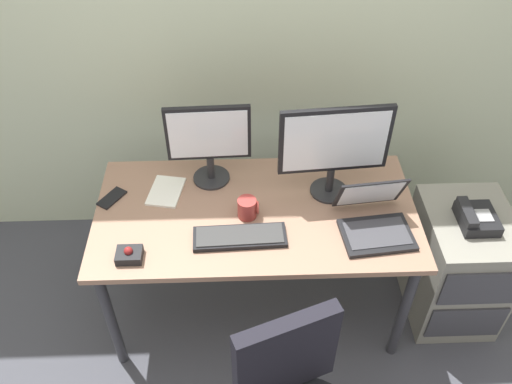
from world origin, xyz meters
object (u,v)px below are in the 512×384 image
object	(u,v)px
monitor_side	(209,140)
coffee_mug	(248,208)
desk_phone	(476,218)
cell_phone	(112,198)
file_cabinet	(457,265)
keyboard	(240,237)
trackball_mouse	(129,255)
monitor_main	(335,146)
laptop	(374,219)
paper_notepad	(166,191)

from	to	relation	value
monitor_side	coffee_mug	distance (m)	0.37
desk_phone	cell_phone	xyz separation A→B (m)	(-1.71, 0.15, 0.04)
file_cabinet	keyboard	world-z (taller)	keyboard
trackball_mouse	coffee_mug	bearing A→B (deg)	24.91
trackball_mouse	monitor_side	bearing A→B (deg)	56.04
trackball_mouse	cell_phone	size ratio (longest dim) A/B	0.77
coffee_mug	monitor_main	bearing A→B (deg)	20.44
laptop	cell_phone	world-z (taller)	laptop
desk_phone	trackball_mouse	xyz separation A→B (m)	(-1.58, -0.22, 0.06)
keyboard	laptop	size ratio (longest dim) A/B	1.20
keyboard	paper_notepad	distance (m)	0.47
laptop	trackball_mouse	distance (m)	1.08
monitor_main	cell_phone	bearing A→B (deg)	-179.28
monitor_side	trackball_mouse	size ratio (longest dim) A/B	3.85
monitor_side	keyboard	xyz separation A→B (m)	(0.14, -0.40, -0.23)
trackball_mouse	coffee_mug	xyz separation A→B (m)	(0.51, 0.24, 0.03)
trackball_mouse	cell_phone	distance (m)	0.39
monitor_side	file_cabinet	bearing A→B (deg)	-12.01
laptop	monitor_main	bearing A→B (deg)	124.68
monitor_side	trackball_mouse	bearing A→B (deg)	-123.96
monitor_side	laptop	world-z (taller)	monitor_side
monitor_main	cell_phone	world-z (taller)	monitor_main
paper_notepad	monitor_main	bearing A→B (deg)	-1.70
desk_phone	monitor_main	distance (m)	0.76
monitor_main	paper_notepad	size ratio (longest dim) A/B	2.43
desk_phone	trackball_mouse	size ratio (longest dim) A/B	1.82
laptop	file_cabinet	bearing A→B (deg)	9.88
monitor_main	cell_phone	size ratio (longest dim) A/B	3.56
monitor_side	paper_notepad	size ratio (longest dim) A/B	2.03
cell_phone	paper_notepad	bearing A→B (deg)	41.79
monitor_side	desk_phone	bearing A→B (deg)	-12.81
monitor_side	cell_phone	bearing A→B (deg)	-164.87
cell_phone	laptop	bearing A→B (deg)	22.95
monitor_main	monitor_side	xyz separation A→B (m)	(-0.57, 0.11, -0.04)
monitor_main	monitor_side	world-z (taller)	monitor_main
file_cabinet	monitor_side	xyz separation A→B (m)	(-1.25, 0.27, 0.64)
monitor_side	laptop	xyz separation A→B (m)	(0.74, -0.36, -0.19)
paper_notepad	cell_phone	distance (m)	0.26
paper_notepad	cell_phone	world-z (taller)	paper_notepad
keyboard	trackball_mouse	distance (m)	0.48
monitor_side	trackball_mouse	xyz separation A→B (m)	(-0.34, -0.50, -0.22)
cell_phone	desk_phone	bearing A→B (deg)	28.49
file_cabinet	cell_phone	bearing A→B (deg)	175.40
monitor_main	laptop	distance (m)	0.37
laptop	trackball_mouse	size ratio (longest dim) A/B	3.14
file_cabinet	trackball_mouse	distance (m)	1.66
file_cabinet	desk_phone	bearing A→B (deg)	-116.78
paper_notepad	monitor_side	bearing A→B (deg)	22.73
trackball_mouse	paper_notepad	bearing A→B (deg)	73.85
laptop	keyboard	bearing A→B (deg)	-175.39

